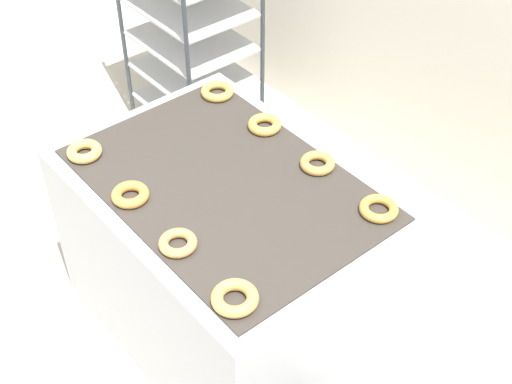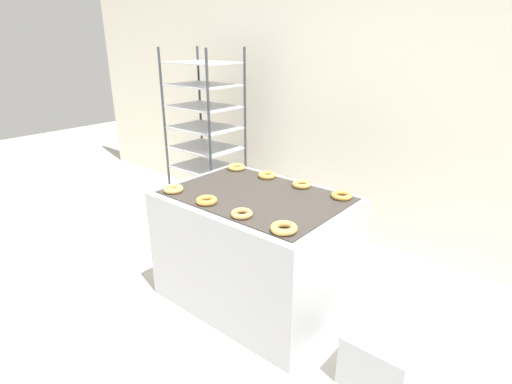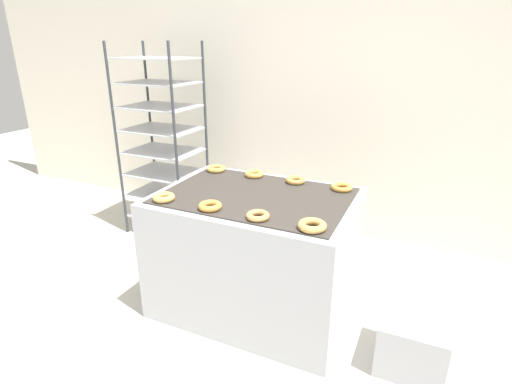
{
  "view_description": "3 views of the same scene",
  "coord_description": "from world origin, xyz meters",
  "px_view_note": "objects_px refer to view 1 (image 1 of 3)",
  "views": [
    {
      "loc": [
        1.63,
        -0.49,
        2.59
      ],
      "look_at": [
        0.0,
        0.86,
        0.7
      ],
      "focal_mm": 50.0,
      "sensor_mm": 36.0,
      "label": 1
    },
    {
      "loc": [
        1.63,
        -1.25,
        1.84
      ],
      "look_at": [
        0.0,
        0.71,
        0.86
      ],
      "focal_mm": 28.0,
      "sensor_mm": 36.0,
      "label": 2
    },
    {
      "loc": [
        0.99,
        -1.47,
        1.76
      ],
      "look_at": [
        0.0,
        0.71,
        0.86
      ],
      "focal_mm": 28.0,
      "sensor_mm": 36.0,
      "label": 3
    }
  ],
  "objects_px": {
    "donut_near_left": "(84,151)",
    "donut_far_midright": "(317,163)",
    "donut_far_right": "(379,209)",
    "donut_near_midleft": "(130,195)",
    "fryer_machine": "(228,259)",
    "donut_near_midright": "(178,243)",
    "donut_far_midleft": "(265,125)",
    "donut_near_right": "(235,298)",
    "donut_far_left": "(217,91)"
  },
  "relations": [
    {
      "from": "donut_near_left",
      "to": "donut_far_midright",
      "type": "relative_size",
      "value": 1.02
    },
    {
      "from": "donut_far_right",
      "to": "donut_near_midleft",
      "type": "bearing_deg",
      "value": -134.24
    },
    {
      "from": "fryer_machine",
      "to": "donut_near_midleft",
      "type": "bearing_deg",
      "value": -115.16
    },
    {
      "from": "fryer_machine",
      "to": "donut_near_midright",
      "type": "bearing_deg",
      "value": -63.81
    },
    {
      "from": "donut_near_midleft",
      "to": "donut_far_midleft",
      "type": "height_order",
      "value": "same"
    },
    {
      "from": "donut_near_midleft",
      "to": "donut_far_midleft",
      "type": "relative_size",
      "value": 1.01
    },
    {
      "from": "donut_near_right",
      "to": "donut_far_right",
      "type": "distance_m",
      "value": 0.65
    },
    {
      "from": "fryer_machine",
      "to": "donut_near_right",
      "type": "distance_m",
      "value": 0.73
    },
    {
      "from": "donut_near_left",
      "to": "donut_far_left",
      "type": "distance_m",
      "value": 0.66
    },
    {
      "from": "donut_near_midright",
      "to": "donut_near_left",
      "type": "bearing_deg",
      "value": 179.73
    },
    {
      "from": "donut_near_left",
      "to": "donut_near_midleft",
      "type": "xyz_separation_m",
      "value": [
        0.33,
        0.0,
        -0.0
      ]
    },
    {
      "from": "fryer_machine",
      "to": "donut_near_left",
      "type": "relative_size",
      "value": 9.23
    },
    {
      "from": "fryer_machine",
      "to": "donut_near_midleft",
      "type": "xyz_separation_m",
      "value": [
        -0.15,
        -0.32,
        0.44
      ]
    },
    {
      "from": "donut_near_left",
      "to": "donut_far_left",
      "type": "relative_size",
      "value": 0.96
    },
    {
      "from": "donut_near_midright",
      "to": "donut_far_midright",
      "type": "height_order",
      "value": "donut_far_midright"
    },
    {
      "from": "donut_near_midleft",
      "to": "donut_far_midright",
      "type": "height_order",
      "value": "donut_near_midleft"
    },
    {
      "from": "donut_near_left",
      "to": "donut_near_midright",
      "type": "bearing_deg",
      "value": -0.27
    },
    {
      "from": "donut_near_left",
      "to": "donut_far_left",
      "type": "bearing_deg",
      "value": 90.44
    },
    {
      "from": "donut_near_left",
      "to": "donut_far_midright",
      "type": "xyz_separation_m",
      "value": [
        0.63,
        0.65,
        -0.0
      ]
    },
    {
      "from": "donut_near_right",
      "to": "donut_far_left",
      "type": "height_order",
      "value": "donut_near_right"
    },
    {
      "from": "donut_near_left",
      "to": "donut_near_midleft",
      "type": "bearing_deg",
      "value": 0.57
    },
    {
      "from": "donut_near_left",
      "to": "donut_near_midleft",
      "type": "relative_size",
      "value": 0.99
    },
    {
      "from": "donut_near_left",
      "to": "donut_far_left",
      "type": "xyz_separation_m",
      "value": [
        -0.01,
        0.66,
        -0.0
      ]
    },
    {
      "from": "donut_near_midleft",
      "to": "donut_near_right",
      "type": "height_order",
      "value": "donut_near_right"
    },
    {
      "from": "donut_near_midleft",
      "to": "donut_near_midright",
      "type": "relative_size",
      "value": 1.05
    },
    {
      "from": "donut_near_midleft",
      "to": "donut_near_right",
      "type": "bearing_deg",
      "value": -0.75
    },
    {
      "from": "donut_far_midleft",
      "to": "donut_far_right",
      "type": "height_order",
      "value": "donut_far_midleft"
    },
    {
      "from": "donut_near_right",
      "to": "donut_near_midleft",
      "type": "bearing_deg",
      "value": 179.25
    },
    {
      "from": "donut_near_left",
      "to": "donut_far_right",
      "type": "relative_size",
      "value": 0.97
    },
    {
      "from": "donut_near_left",
      "to": "donut_far_midleft",
      "type": "xyz_separation_m",
      "value": [
        0.31,
        0.66,
        -0.0
      ]
    },
    {
      "from": "donut_near_midright",
      "to": "donut_near_right",
      "type": "distance_m",
      "value": 0.31
    },
    {
      "from": "donut_near_midright",
      "to": "donut_near_right",
      "type": "height_order",
      "value": "donut_near_right"
    },
    {
      "from": "donut_near_midright",
      "to": "donut_far_left",
      "type": "height_order",
      "value": "donut_far_left"
    },
    {
      "from": "donut_near_left",
      "to": "donut_near_right",
      "type": "bearing_deg",
      "value": -0.3
    },
    {
      "from": "donut_far_left",
      "to": "donut_near_left",
      "type": "bearing_deg",
      "value": -89.56
    },
    {
      "from": "donut_near_midleft",
      "to": "donut_near_midright",
      "type": "distance_m",
      "value": 0.31
    },
    {
      "from": "donut_near_midright",
      "to": "donut_far_midleft",
      "type": "height_order",
      "value": "donut_far_midleft"
    },
    {
      "from": "donut_near_left",
      "to": "donut_near_midright",
      "type": "distance_m",
      "value": 0.64
    },
    {
      "from": "donut_far_left",
      "to": "donut_near_midleft",
      "type": "bearing_deg",
      "value": -62.87
    },
    {
      "from": "donut_far_left",
      "to": "donut_far_midright",
      "type": "bearing_deg",
      "value": -0.22
    },
    {
      "from": "donut_near_midright",
      "to": "donut_far_midleft",
      "type": "distance_m",
      "value": 0.74
    },
    {
      "from": "donut_near_left",
      "to": "donut_near_right",
      "type": "relative_size",
      "value": 0.9
    },
    {
      "from": "donut_far_midright",
      "to": "donut_far_right",
      "type": "distance_m",
      "value": 0.33
    },
    {
      "from": "fryer_machine",
      "to": "donut_far_midleft",
      "type": "distance_m",
      "value": 0.58
    },
    {
      "from": "donut_near_right",
      "to": "donut_far_midleft",
      "type": "relative_size",
      "value": 1.11
    },
    {
      "from": "donut_far_left",
      "to": "fryer_machine",
      "type": "bearing_deg",
      "value": -34.45
    },
    {
      "from": "donut_near_midright",
      "to": "donut_far_left",
      "type": "xyz_separation_m",
      "value": [
        -0.65,
        0.66,
        0.0
      ]
    },
    {
      "from": "fryer_machine",
      "to": "donut_far_midright",
      "type": "xyz_separation_m",
      "value": [
        0.15,
        0.33,
        0.44
      ]
    },
    {
      "from": "donut_near_left",
      "to": "donut_far_right",
      "type": "xyz_separation_m",
      "value": [
        0.96,
        0.65,
        -0.0
      ]
    },
    {
      "from": "donut_far_midleft",
      "to": "donut_near_midright",
      "type": "bearing_deg",
      "value": -63.6
    }
  ]
}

